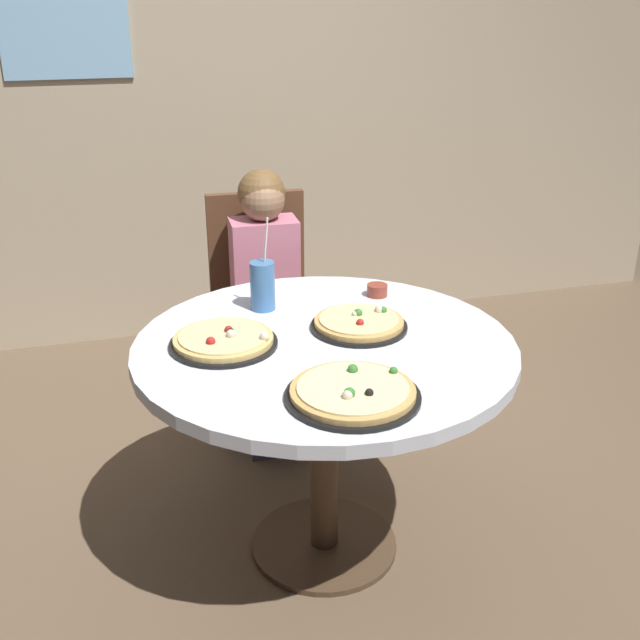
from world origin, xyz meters
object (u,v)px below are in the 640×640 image
diner_child (269,324)px  pizza_veggie (353,393)px  pizza_pepperoni (359,323)px  sauce_bowl (377,290)px  pizza_cheese (224,340)px  soda_cup (263,285)px  dining_table (325,374)px  chair_wooden (261,297)px

diner_child → pizza_veggie: diner_child is taller
diner_child → pizza_veggie: 1.16m
pizza_pepperoni → sauce_bowl: size_ratio=4.26×
diner_child → pizza_pepperoni: (0.13, -0.71, 0.28)m
pizza_cheese → sauce_bowl: (0.57, 0.25, 0.00)m
pizza_pepperoni → soda_cup: 0.35m
pizza_veggie → dining_table: bearing=85.7°
diner_child → pizza_veggie: bearing=-91.2°
chair_wooden → dining_table: bearing=-90.2°
chair_wooden → pizza_veggie: size_ratio=2.72×
pizza_veggie → pizza_pepperoni: (0.16, 0.42, 0.00)m
pizza_veggie → sauce_bowl: (0.30, 0.66, 0.00)m
diner_child → soda_cup: 0.60m
diner_child → sauce_bowl: (0.28, -0.47, 0.29)m
pizza_veggie → soda_cup: bearing=98.3°
dining_table → diner_child: size_ratio=1.05×
pizza_veggie → diner_child: bearing=88.8°
pizza_cheese → soda_cup: 0.31m
pizza_veggie → soda_cup: size_ratio=1.14×
chair_wooden → pizza_cheese: (-0.29, -0.90, 0.24)m
pizza_veggie → pizza_cheese: size_ratio=1.10×
dining_table → pizza_pepperoni: size_ratio=3.81×
dining_table → pizza_veggie: (-0.03, -0.35, 0.12)m
soda_cup → pizza_cheese: bearing=-124.6°
sauce_bowl → diner_child: bearing=120.8°
chair_wooden → pizza_pepperoni: chair_wooden is taller
pizza_veggie → pizza_cheese: (-0.26, 0.40, 0.00)m
pizza_cheese → soda_cup: (0.17, 0.25, 0.06)m
soda_cup → sauce_bowl: bearing=1.3°
dining_table → soda_cup: 0.38m
pizza_cheese → pizza_pepperoni: (0.42, 0.01, -0.00)m
diner_child → pizza_cheese: size_ratio=3.41×
pizza_veggie → pizza_cheese: same height
dining_table → sauce_bowl: sauce_bowl is taller
chair_wooden → diner_child: size_ratio=0.88×
diner_child → pizza_cheese: bearing=-111.7°
pizza_cheese → soda_cup: soda_cup is taller
chair_wooden → soda_cup: (-0.12, -0.66, 0.30)m
diner_child → dining_table: bearing=-89.8°
chair_wooden → soda_cup: 0.73m
chair_wooden → soda_cup: size_ratio=3.09×
pizza_veggie → pizza_pepperoni: bearing=69.4°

